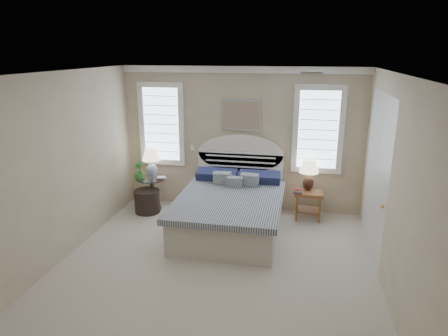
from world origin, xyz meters
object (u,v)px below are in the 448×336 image
(nightstand_right, at_px, (309,199))
(lamp_left, at_px, (151,159))
(bed, at_px, (231,208))
(lamp_right, at_px, (309,172))
(floor_pot, at_px, (147,201))
(side_table_left, at_px, (152,190))

(nightstand_right, relative_size, lamp_left, 0.95)
(bed, xyz_separation_m, lamp_right, (1.28, 0.80, 0.49))
(floor_pot, bearing_deg, lamp_right, 7.00)
(side_table_left, height_order, lamp_left, lamp_left)
(bed, bearing_deg, side_table_left, 160.26)
(lamp_left, bearing_deg, nightstand_right, -0.35)
(bed, height_order, floor_pot, bed)
(bed, distance_m, floor_pot, 1.76)
(floor_pot, distance_m, lamp_left, 0.80)
(side_table_left, relative_size, floor_pot, 1.32)
(nightstand_right, xyz_separation_m, lamp_right, (-0.02, 0.11, 0.49))
(floor_pot, height_order, lamp_right, lamp_right)
(nightstand_right, relative_size, floor_pot, 1.11)
(bed, height_order, lamp_right, bed)
(lamp_left, height_order, lamp_right, lamp_left)
(bed, bearing_deg, lamp_left, 157.09)
(nightstand_right, bearing_deg, side_table_left, -178.06)
(floor_pot, bearing_deg, nightstand_right, 4.91)
(lamp_left, bearing_deg, floor_pot, -93.20)
(side_table_left, xyz_separation_m, lamp_left, (-0.03, 0.12, 0.58))
(bed, relative_size, floor_pot, 4.76)
(bed, xyz_separation_m, nightstand_right, (1.30, 0.69, 0.00))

